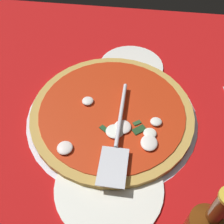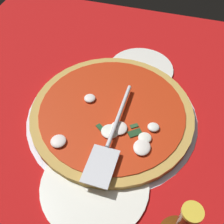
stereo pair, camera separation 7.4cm
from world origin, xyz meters
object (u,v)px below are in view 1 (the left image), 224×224
dinner_plate_left (131,67)px  pizza_server (117,137)px  dinner_plate_right (109,186)px  pizza (112,113)px

dinner_plate_left → pizza_server: (29.83, -0.88, 3.74)cm
pizza_server → dinner_plate_right: bearing=-2.3°
dinner_plate_right → pizza_server: (-11.04, 0.54, 3.74)cm
dinner_plate_left → dinner_plate_right: 40.90cm
dinner_plate_right → pizza: 20.37cm
dinner_plate_left → dinner_plate_right: (40.87, -1.42, 0.00)cm
dinner_plate_right → pizza: pizza is taller
dinner_plate_left → pizza_server: size_ratio=0.66×
dinner_plate_left → dinner_plate_right: size_ratio=0.82×
dinner_plate_left → pizza_server: pizza_server is taller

